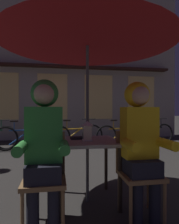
# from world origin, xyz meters

# --- Properties ---
(ground_plane) EXTENTS (60.00, 60.00, 0.00)m
(ground_plane) POSITION_xyz_m (0.00, 0.00, 0.00)
(ground_plane) COLOR #2D2B28
(cafe_table) EXTENTS (0.72, 0.72, 0.74)m
(cafe_table) POSITION_xyz_m (0.00, 0.00, 0.64)
(cafe_table) COLOR #B2AD9E
(cafe_table) RESTS_ON ground_plane
(patio_umbrella) EXTENTS (2.10, 2.10, 2.31)m
(patio_umbrella) POSITION_xyz_m (0.00, 0.00, 2.06)
(patio_umbrella) COLOR #4C4C51
(patio_umbrella) RESTS_ON ground_plane
(lantern) EXTENTS (0.11, 0.11, 0.23)m
(lantern) POSITION_xyz_m (-0.01, -0.06, 0.86)
(lantern) COLOR white
(lantern) RESTS_ON cafe_table
(chair_left) EXTENTS (0.40, 0.40, 0.87)m
(chair_left) POSITION_xyz_m (-0.48, -0.37, 0.49)
(chair_left) COLOR olive
(chair_left) RESTS_ON ground_plane
(chair_right) EXTENTS (0.40, 0.40, 0.87)m
(chair_right) POSITION_xyz_m (0.48, -0.37, 0.49)
(chair_right) COLOR olive
(chair_right) RESTS_ON ground_plane
(person_left_hooded) EXTENTS (0.45, 0.56, 1.40)m
(person_left_hooded) POSITION_xyz_m (-0.48, -0.43, 0.85)
(person_left_hooded) COLOR black
(person_left_hooded) RESTS_ON ground_plane
(person_right_hooded) EXTENTS (0.45, 0.56, 1.40)m
(person_right_hooded) POSITION_xyz_m (0.48, -0.43, 0.85)
(person_right_hooded) COLOR black
(person_right_hooded) RESTS_ON ground_plane
(shopfront_building) EXTENTS (10.00, 0.93, 6.20)m
(shopfront_building) POSITION_xyz_m (-0.53, 5.40, 3.09)
(shopfront_building) COLOR #9E9389
(shopfront_building) RESTS_ON ground_plane
(bicycle_second) EXTENTS (1.67, 0.27, 0.84)m
(bicycle_second) POSITION_xyz_m (-1.23, 3.25, 0.35)
(bicycle_second) COLOR black
(bicycle_second) RESTS_ON ground_plane
(bicycle_third) EXTENTS (1.66, 0.35, 0.84)m
(bicycle_third) POSITION_xyz_m (0.20, 3.41, 0.35)
(bicycle_third) COLOR black
(bicycle_third) RESTS_ON ground_plane
(bicycle_fourth) EXTENTS (1.67, 0.30, 0.84)m
(bicycle_fourth) POSITION_xyz_m (1.56, 3.27, 0.35)
(bicycle_fourth) COLOR black
(bicycle_fourth) RESTS_ON ground_plane
(bicycle_fifth) EXTENTS (1.67, 0.30, 0.84)m
(bicycle_fifth) POSITION_xyz_m (2.52, 3.38, 0.35)
(bicycle_fifth) COLOR black
(bicycle_fifth) RESTS_ON ground_plane
(book) EXTENTS (0.20, 0.14, 0.02)m
(book) POSITION_xyz_m (-0.10, 0.10, 0.75)
(book) COLOR black
(book) RESTS_ON cafe_table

